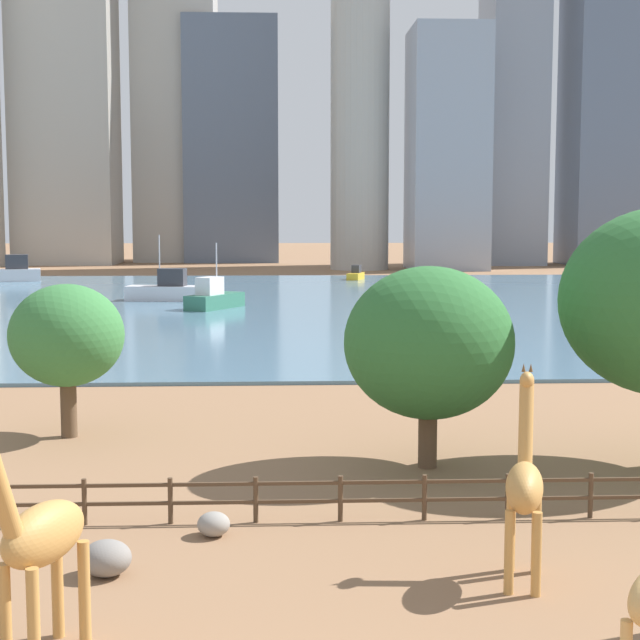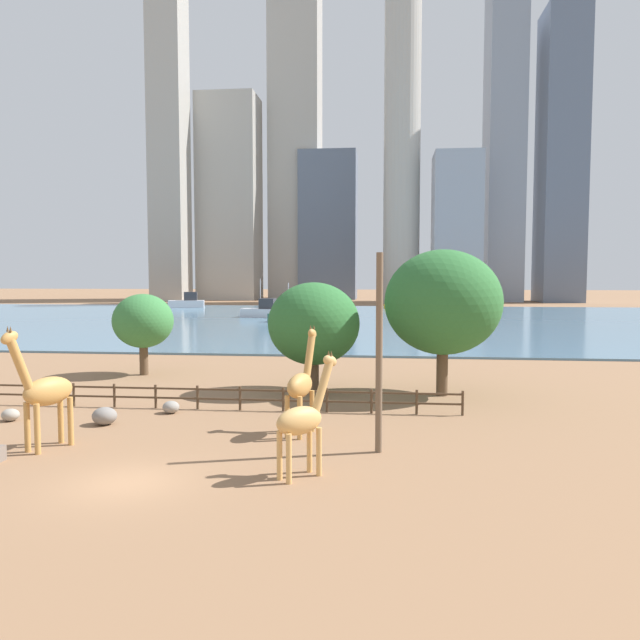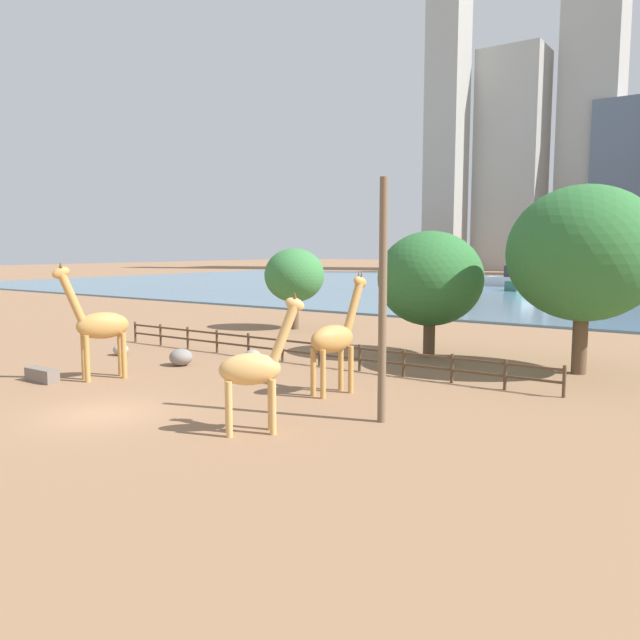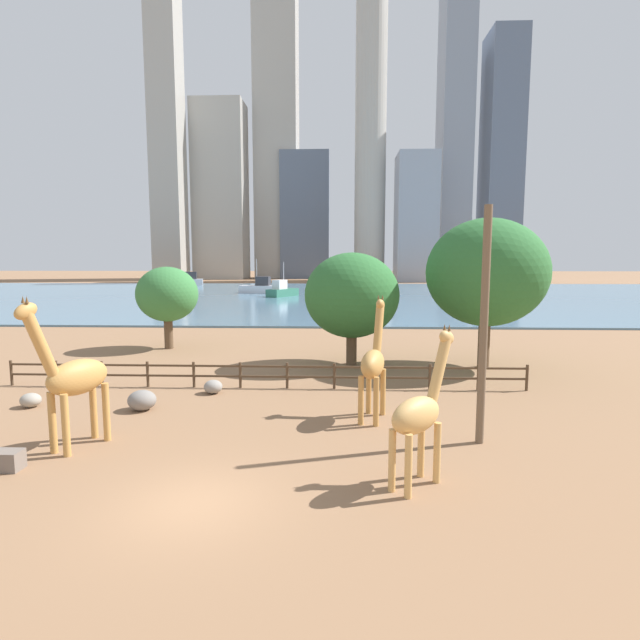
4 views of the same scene
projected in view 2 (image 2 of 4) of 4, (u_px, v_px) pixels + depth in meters
The scene contains 25 objects.
ground_plane at pixel (331, 319), 101.23m from camera, with size 400.00×400.00×0.00m, color #8C6647.
harbor_water at pixel (330, 320), 98.25m from camera, with size 180.00×86.00×0.20m, color slate.
giraffe_tall at pixel (303, 420), 22.46m from camera, with size 2.34×2.40×4.52m.
giraffe_companion at pixel (44, 391), 25.96m from camera, with size 1.89×3.23×5.30m.
giraffe_young at pixel (301, 385), 28.51m from camera, with size 1.37×3.07×4.94m.
utility_pole at pixel (379, 353), 25.44m from camera, with size 0.28×0.28×8.22m, color brown.
boulder_near_fence at pixel (10, 415), 31.18m from camera, with size 0.87×0.83×0.62m, color gray.
boulder_by_pole at pixel (105, 416), 30.41m from camera, with size 1.19×1.15×0.86m, color gray.
boulder_small at pixel (171, 407), 32.93m from camera, with size 0.88×0.87×0.65m, color gray.
enclosure_fence at pixel (219, 396), 33.75m from camera, with size 26.13×0.14×1.30m.
tree_left_large at pixel (314, 324), 38.71m from camera, with size 5.71×5.71×6.84m.
tree_center_broad at pixel (143, 321), 45.25m from camera, with size 4.37×4.37×5.92m.
tree_right_tall at pixel (443, 302), 37.39m from camera, with size 7.02×7.02×8.82m.
boat_ferry at pixel (390, 305), 131.16m from camera, with size 2.65×4.45×1.85m.
boat_sailboat at pixel (286, 315), 94.43m from camera, with size 5.22×6.78×5.83m.
boat_tug at pixel (264, 311), 103.47m from camera, with size 7.39×3.53×6.39m.
boat_barge at pixel (187, 302), 134.55m from camera, with size 7.98×4.38×3.33m.
skyline_tower_needle at pixel (296, 115), 185.73m from camera, with size 14.60×14.40×109.43m, color #ADA89E.
skyline_block_central at pixel (402, 132), 154.57m from camera, with size 9.07×9.07×85.06m, color #ADA89E.
skyline_tower_glass at pixel (561, 158), 163.37m from camera, with size 10.60×14.15×75.71m, color slate.
skyline_block_left at pixel (328, 226), 184.10m from camera, with size 16.63×11.96×43.00m, color slate.
skyline_block_right at pixel (229, 199), 179.94m from camera, with size 16.81×13.40×58.14m, color #ADA89E.
skyline_tower_short at pixel (456, 229), 154.70m from camera, with size 11.57×13.59×37.01m, color #939EAD.
skyline_block_wide at pixel (169, 128), 167.40m from camera, with size 9.05×9.53×93.04m, color #ADA89E.
skyline_tower_far at pixel (505, 108), 165.73m from camera, with size 9.45×13.89×103.08m, color gray.
Camera 2 is at (9.06, -20.57, 7.34)m, focal length 35.00 mm.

